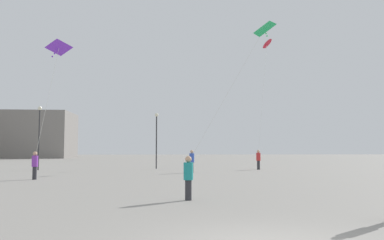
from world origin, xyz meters
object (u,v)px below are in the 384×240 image
kite_crimson_diamond (267,44)px  lamppost_west (156,132)px  person_in_teal (188,176)px  person_in_red (258,159)px  building_centre_hall (9,135)px  person_in_purple (35,164)px  kite_emerald_delta (263,30)px  kite_violet_delta (59,49)px  person_in_blue (192,160)px  lamppost_east (39,128)px

kite_crimson_diamond → lamppost_west: kite_crimson_diamond is taller
person_in_teal → person_in_red: (7.68, 22.10, 0.11)m
person_in_teal → lamppost_west: 24.71m
kite_crimson_diamond → building_centre_hall: 67.60m
person_in_red → person_in_purple: bearing=35.8°
kite_emerald_delta → lamppost_west: kite_emerald_delta is taller
kite_violet_delta → kite_emerald_delta: 14.06m
kite_emerald_delta → building_centre_hall: 77.27m
kite_violet_delta → person_in_blue: bearing=37.2°
person_in_blue → kite_emerald_delta: size_ratio=0.19×
person_in_teal → person_in_red: bearing=-31.2°
person_in_purple → lamppost_east: size_ratio=0.30×
kite_violet_delta → lamppost_east: size_ratio=1.27×
person_in_red → lamppost_west: lamppost_west is taller
kite_crimson_diamond → kite_violet_delta: bearing=-133.9°
person_in_purple → kite_emerald_delta: bearing=-74.3°
kite_crimson_diamond → kite_emerald_delta: bearing=-105.2°
building_centre_hall → lamppost_east: (23.74, -55.36, -1.32)m
lamppost_west → person_in_purple: bearing=-117.2°
kite_emerald_delta → kite_crimson_diamond: size_ratio=0.74×
person_in_red → lamppost_east: 20.13m
person_in_red → lamppost_west: bearing=-13.0°
kite_violet_delta → kite_crimson_diamond: size_ratio=0.55×
kite_emerald_delta → lamppost_east: 21.55m
kite_violet_delta → kite_crimson_diamond: kite_crimson_diamond is taller
person_in_blue → kite_violet_delta: size_ratio=0.25×
kite_crimson_diamond → building_centre_hall: bearing=133.9°
person_in_blue → lamppost_east: size_ratio=0.31×
kite_violet_delta → lamppost_west: (5.82, 13.81, -4.55)m
person_in_purple → lamppost_east: (-3.40, 11.69, 2.84)m
person_in_red → kite_violet_delta: 20.35m
kite_crimson_diamond → building_centre_hall: (-46.49, 48.29, -8.70)m
person_in_red → kite_emerald_delta: size_ratio=0.19×
person_in_blue → lamppost_west: (-2.98, 7.12, 2.59)m
person_in_blue → building_centre_hall: 71.07m
lamppost_west → person_in_red: bearing=-14.2°
person_in_blue → person_in_purple: (-10.08, -6.65, -0.05)m
kite_emerald_delta → person_in_red: bearing=79.8°
person_in_purple → person_in_red: person_in_red is taller
person_in_purple → lamppost_west: 15.72m
person_in_red → kite_violet_delta: bearing=38.1°
kite_violet_delta → kite_crimson_diamond: 26.69m
person_in_purple → kite_violet_delta: size_ratio=0.24×
person_in_blue → building_centre_hall: (-37.22, 60.41, 4.12)m
kite_violet_delta → lamppost_west: size_ratio=1.35×
person_in_red → lamppost_west: 10.07m
kite_violet_delta → lamppost_east: (-4.67, 11.73, -4.34)m
person_in_blue → person_in_purple: bearing=-160.9°
person_in_teal → lamppost_west: size_ratio=0.30×
person_in_blue → kite_crimson_diamond: kite_crimson_diamond is taller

